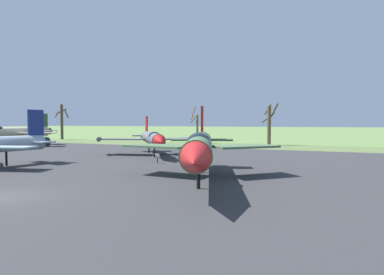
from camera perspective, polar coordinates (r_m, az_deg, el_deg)
The scene contains 10 objects.
ground_plane at distance 20.55m, azimuth -29.79°, elevation -8.98°, with size 600.00×600.00×0.00m, color #607F42.
asphalt_apron at distance 30.62m, azimuth -8.55°, elevation -4.90°, with size 107.44×45.79×0.05m, color #333335.
grass_verge_strip at distance 57.04m, azimuth 7.19°, elevation -1.42°, with size 167.44×12.00×0.06m, color #586C3C.
jet_fighter_front_right at distance 61.31m, azimuth -28.98°, elevation 0.84°, with size 13.64×17.25×5.64m.
jet_fighter_rear_center at distance 40.32m, azimuth -6.96°, elevation -0.10°, with size 12.40×13.09×4.86m.
info_placard_rear_center at distance 32.32m, azimuth -5.96°, elevation -3.45°, with size 0.49×0.35×0.98m.
jet_fighter_rear_right at distance 22.25m, azimuth 1.35°, elevation -1.52°, with size 10.99×16.93×5.43m.
bare_tree_far_left at distance 84.00m, azimuth -21.50°, elevation 2.76°, with size 3.40×3.37×8.30m.
bare_tree_left_of_center at distance 62.86m, azimuth 0.75°, elevation 2.06°, with size 2.39×3.25×7.15m.
bare_tree_center at distance 59.08m, azimuth 13.19°, elevation 2.46°, with size 3.05×2.35×7.35m.
Camera 1 is at (16.28, -11.89, 4.00)m, focal length 30.98 mm.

